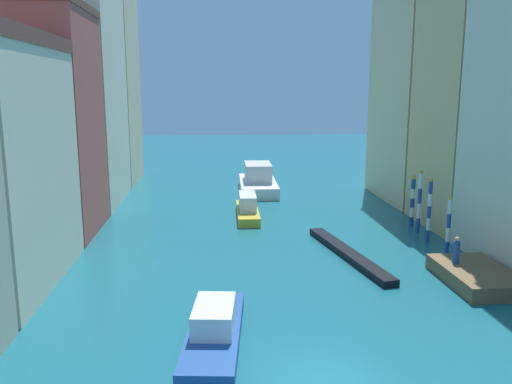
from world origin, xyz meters
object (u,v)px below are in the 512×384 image
Objects in this scene: mooring_pole_2 at (419,201)px; gondola_black at (348,253)px; motorboat_1 at (248,208)px; vaporetto_white at (258,181)px; mooring_pole_0 at (448,225)px; mooring_pole_1 at (429,210)px; waterfront_dock at (477,276)px; person_on_dock at (456,251)px; motorboat_0 at (214,328)px; mooring_pole_3 at (412,200)px.

mooring_pole_2 is 8.33m from gondola_black.
motorboat_1 is (-11.78, 5.69, -1.58)m from mooring_pole_2.
mooring_pole_0 is at bearing -65.54° from vaporetto_white.
mooring_pole_1 is (-0.03, 2.84, 0.31)m from mooring_pole_0.
waterfront_dock is 1.65m from person_on_dock.
mooring_pole_2 reaches higher than motorboat_0.
mooring_pole_1 reaches higher than gondola_black.
mooring_pole_3 is at bearing 80.94° from person_on_dock.
mooring_pole_2 reaches higher than vaporetto_white.
vaporetto_white is at bearing 109.42° from waterfront_dock.
waterfront_dock is 19.09m from motorboat_1.
motorboat_1 reaches higher than motorboat_0.
mooring_pole_1 is at bearing 23.04° from gondola_black.
mooring_pole_0 is 7.06m from mooring_pole_3.
waterfront_dock is 3.73× the size of person_on_dock.
mooring_pole_1 reaches higher than motorboat_0.
mooring_pole_3 reaches higher than mooring_pole_0.
gondola_black is at bearing -80.34° from vaporetto_white.
mooring_pole_2 is (0.23, 5.17, 0.40)m from mooring_pole_0.
mooring_pole_3 is at bearing 45.74° from gondola_black.
vaporetto_white is (-9.77, 21.47, -0.86)m from mooring_pole_0.
person_on_dock is 6.68m from mooring_pole_1.
mooring_pole_2 is 0.65× the size of motorboat_1.
motorboat_1 is (-11.02, 15.59, 0.33)m from waterfront_dock.
mooring_pole_2 is 13.18m from motorboat_1.
motorboat_0 reaches higher than waterfront_dock.
mooring_pole_2 reaches higher than person_on_dock.
mooring_pole_3 is (0.24, 1.87, -0.34)m from mooring_pole_2.
mooring_pole_3 is 0.55× the size of motorboat_1.
mooring_pole_2 is 1.18× the size of mooring_pole_3.
mooring_pole_0 is 0.86× the size of mooring_pole_1.
mooring_pole_0 reaches higher than motorboat_1.
person_on_dock is at bearing -54.66° from motorboat_1.
person_on_dock is 9.02m from mooring_pole_2.
waterfront_dock is at bearing -94.89° from mooring_pole_3.
vaporetto_white is at bearing 80.44° from motorboat_1.
person_on_dock is 26.57m from vaporetto_white.
mooring_pole_3 is 17.72m from vaporetto_white.
mooring_pole_2 is (1.47, 8.86, 0.84)m from person_on_dock.
mooring_pole_0 is 6.39m from gondola_black.
waterfront_dock is at bearing -96.42° from mooring_pole_0.
gondola_black is 13.18m from motorboat_0.
mooring_pole_3 is 0.51× the size of motorboat_0.
waterfront_dock is 7.50m from gondola_black.
person_on_dock is 17.85m from motorboat_1.
mooring_pole_3 is at bearing -54.64° from vaporetto_white.
mooring_pole_2 is (0.26, 2.32, 0.09)m from mooring_pole_1.
motorboat_1 reaches higher than waterfront_dock.
mooring_pole_0 is 15.90m from motorboat_1.
mooring_pole_2 reaches higher than mooring_pole_0.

